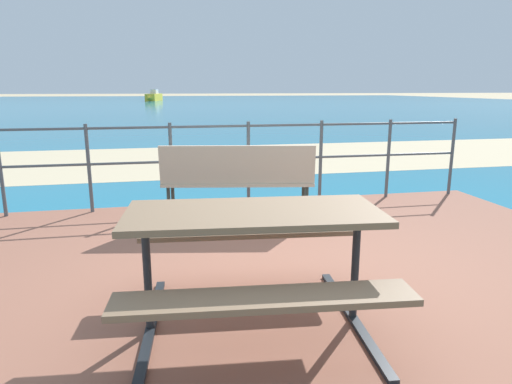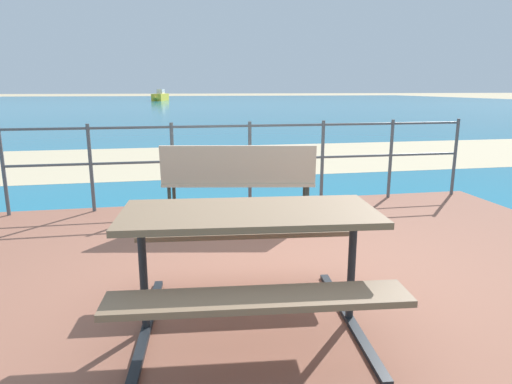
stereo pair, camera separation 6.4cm
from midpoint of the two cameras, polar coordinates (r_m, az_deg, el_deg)
ground_plane at (r=3.74m, az=5.60°, el=-11.61°), size 240.00×240.00×0.00m
patio_paving at (r=3.73m, az=5.61°, el=-11.19°), size 6.40×5.20×0.06m
sea_water at (r=43.28m, az=-10.36°, el=10.80°), size 90.00×90.00×0.01m
beach_strip at (r=10.11m, az=-5.59°, el=4.17°), size 54.03×4.79×0.01m
picnic_table at (r=2.80m, az=-0.93°, el=-6.10°), size 1.67×1.50×0.77m
park_bench at (r=5.13m, az=-2.68°, el=2.12°), size 1.77×0.72×0.88m
railing_fence at (r=5.84m, az=-1.28°, el=4.81°), size 5.94×0.04×1.08m
boat_near at (r=56.74m, az=-12.83°, el=11.67°), size 2.04×5.36×1.36m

